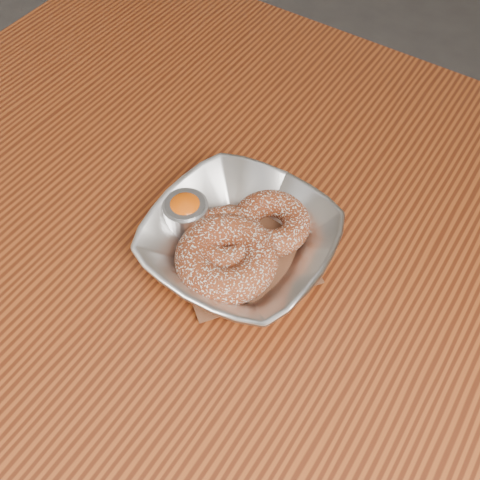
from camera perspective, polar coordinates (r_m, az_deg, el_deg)
The scene contains 8 objects.
ground_plane at distance 1.35m, azimuth 2.71°, elevation -18.63°, with size 4.00×4.00×0.00m, color #565659.
table at distance 0.75m, azimuth 4.60°, elevation -3.74°, with size 1.20×0.80×0.75m.
serving_bowl at distance 0.63m, azimuth -0.00°, elevation -0.25°, with size 0.21×0.21×0.05m, color silver.
parchment at distance 0.64m, azimuth -0.00°, elevation -1.10°, with size 0.14×0.14×0.00m, color brown.
donut_back at distance 0.65m, azimuth 3.15°, elevation 1.74°, with size 0.09×0.09×0.03m, color maroon.
donut_front at distance 0.61m, azimuth -1.37°, elevation -1.84°, with size 0.11×0.11×0.04m, color maroon.
donut_extra at distance 0.63m, azimuth -1.43°, elevation 0.02°, with size 0.09×0.09×0.03m, color maroon.
ramekin at distance 0.65m, azimuth -5.49°, elevation 2.64°, with size 0.05×0.05×0.05m.
Camera 1 is at (0.17, -0.37, 1.29)m, focal length 42.00 mm.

